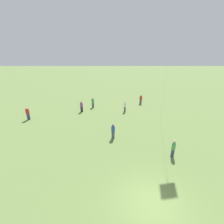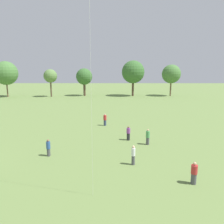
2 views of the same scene
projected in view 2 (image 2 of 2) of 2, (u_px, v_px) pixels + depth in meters
name	position (u px, v px, depth m)	size (l,w,h in m)	color
tree_1	(6.00, 73.00, 66.79)	(7.20, 7.20, 10.94)	brown
tree_2	(50.00, 76.00, 67.54)	(4.12, 4.12, 8.54)	brown
tree_3	(84.00, 77.00, 70.16)	(5.22, 5.22, 8.81)	brown
tree_4	(133.00, 72.00, 69.27)	(7.20, 7.20, 11.26)	brown
tree_5	(171.00, 74.00, 69.52)	(5.94, 5.94, 10.01)	brown
person_0	(194.00, 173.00, 16.17)	(0.57, 0.57, 1.73)	#4C4C51
person_2	(105.00, 120.00, 33.17)	(0.61, 0.61, 1.84)	#333D5B
person_3	(133.00, 155.00, 19.44)	(0.45, 0.45, 1.80)	#4C4C51
person_4	(48.00, 148.00, 21.43)	(0.50, 0.50, 1.72)	#4C4C51
person_6	(128.00, 133.00, 26.29)	(0.55, 0.55, 1.73)	#232328
person_7	(148.00, 137.00, 24.72)	(0.52, 0.52, 1.81)	#4C4C51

